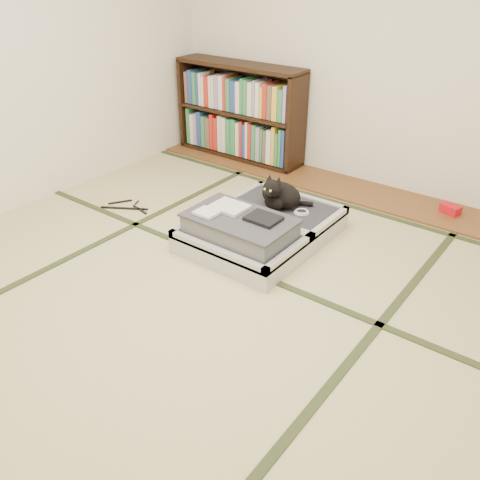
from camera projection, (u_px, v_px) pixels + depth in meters
The scene contains 10 objects.
floor at pixel (199, 295), 3.11m from camera, with size 4.50×4.50×0.00m, color #C7B585.
wood_strip at pixel (348, 189), 4.49m from camera, with size 4.00×0.50×0.02m, color brown.
red_item at pixel (450, 209), 4.03m from camera, with size 0.15×0.09×0.07m, color red.
room_shell at pixel (187, 42), 2.39m from camera, with size 4.50×4.50×4.50m.
tatami_borders at pixel (247, 261), 3.45m from camera, with size 4.00×4.50×0.01m.
bookcase at pixel (240, 113), 4.98m from camera, with size 1.35×0.31×0.92m.
suitcase at pixel (258, 228), 3.62m from camera, with size 0.82×1.09×0.32m.
cat at pixel (279, 195), 3.76m from camera, with size 0.36×0.37×0.29m.
cable_coil at pixel (301, 212), 3.73m from camera, with size 0.11×0.11×0.03m.
hanger at pixel (127, 207), 4.17m from camera, with size 0.39×0.28×0.01m.
Camera 1 is at (1.73, -1.87, 1.83)m, focal length 38.00 mm.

